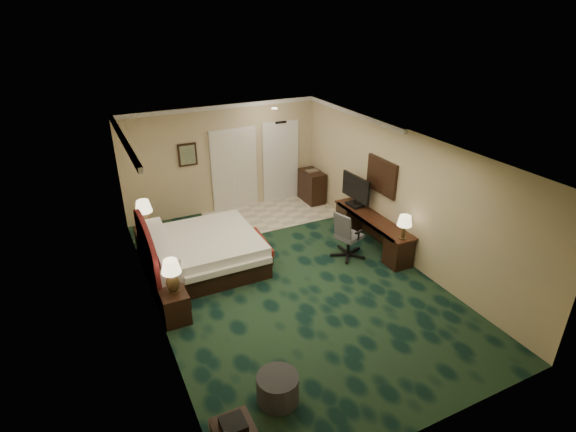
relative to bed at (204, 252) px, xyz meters
name	(u,v)px	position (x,y,z in m)	size (l,w,h in m)	color
floor	(290,280)	(1.34, -1.22, -0.34)	(5.00, 7.50, 0.00)	black
ceiling	(290,146)	(1.34, -1.22, 2.36)	(5.00, 7.50, 0.00)	white
wall_back	(224,159)	(1.34, 2.53, 1.01)	(5.00, 0.00, 2.70)	#D5BA83
wall_front	(436,348)	(1.34, -4.97, 1.01)	(5.00, 0.00, 2.70)	#D5BA83
wall_left	(150,248)	(-1.16, -1.22, 1.01)	(0.00, 7.50, 2.70)	#D5BA83
wall_right	(400,195)	(3.84, -1.22, 1.01)	(0.00, 7.50, 2.70)	#D5BA83
crown_molding	(290,149)	(1.34, -1.22, 2.31)	(5.00, 7.50, 0.10)	silver
tile_patch	(271,214)	(2.24, 1.68, -0.33)	(3.20, 1.70, 0.01)	beige
headboard	(148,254)	(-1.10, -0.22, 0.36)	(0.12, 2.00, 1.40)	#460907
entry_door	(281,162)	(2.89, 2.50, 0.71)	(1.02, 0.06, 2.18)	silver
closet_doors	(234,169)	(1.59, 2.49, 0.71)	(1.20, 0.06, 2.10)	beige
wall_art	(187,155)	(0.44, 2.49, 1.26)	(0.45, 0.06, 0.55)	#436451
wall_mirror	(382,176)	(3.80, -0.62, 1.21)	(0.05, 0.95, 0.75)	white
bed	(204,252)	(0.00, 0.00, 0.00)	(2.13, 1.97, 0.68)	white
nightstand_near	(175,307)	(-0.93, -1.43, -0.07)	(0.43, 0.50, 0.54)	black
nightstand_far	(148,241)	(-0.92, 1.09, -0.06)	(0.45, 0.51, 0.56)	black
lamp_near	(172,276)	(-0.90, -1.38, 0.51)	(0.32, 0.32, 0.61)	black
lamp_far	(145,215)	(-0.91, 1.09, 0.55)	(0.35, 0.35, 0.66)	black
bed_bench	(256,248)	(1.10, -0.07, -0.14)	(0.40, 1.15, 0.39)	maroon
ottoman	(278,388)	(-0.09, -3.73, -0.13)	(0.58, 0.58, 0.41)	#2A292E
desk	(372,232)	(3.56, -0.75, 0.00)	(0.50, 2.33, 0.67)	black
tv	(356,191)	(3.57, -0.02, 0.70)	(0.08, 0.92, 0.72)	black
desk_lamp	(404,227)	(3.53, -1.78, 0.59)	(0.29, 0.29, 0.51)	black
desk_chair	(349,234)	(2.86, -0.91, 0.19)	(0.61, 0.57, 1.05)	#515151
minibar	(312,186)	(3.56, 1.98, 0.09)	(0.45, 0.80, 0.85)	black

